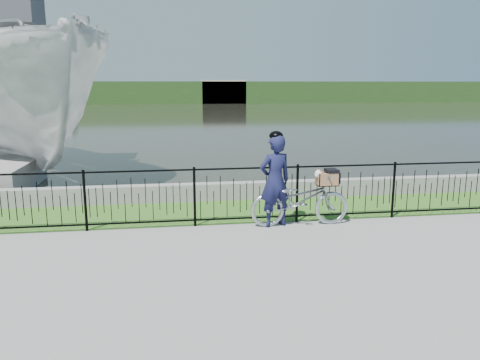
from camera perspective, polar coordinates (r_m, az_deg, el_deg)
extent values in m
plane|color=gray|center=(7.65, 2.77, -8.82)|extent=(120.00, 120.00, 0.00)
cube|color=#37651F|center=(10.09, -0.11, -3.69)|extent=(60.00, 2.00, 0.01)
plane|color=#27271E|center=(40.14, -6.50, 7.75)|extent=(120.00, 120.00, 0.00)
cube|color=gray|center=(11.00, -0.87, -1.34)|extent=(60.00, 0.30, 0.40)
cube|color=#27471B|center=(67.05, -7.40, 10.55)|extent=(120.00, 6.00, 3.00)
cube|color=#B2A38F|center=(67.11, -23.17, 10.15)|extent=(8.00, 4.00, 4.00)
cube|color=#B2A38F|center=(65.95, -2.06, 10.71)|extent=(6.00, 3.00, 3.20)
imported|color=#A7ACB3|center=(9.00, 7.28, -2.41)|extent=(1.90, 0.66, 1.00)
cube|color=black|center=(9.10, 10.54, -0.61)|extent=(0.38, 0.18, 0.02)
cube|color=#88603F|center=(9.10, 10.54, -0.57)|extent=(0.39, 0.28, 0.01)
cube|color=#88603F|center=(9.20, 10.30, 0.32)|extent=(0.39, 0.02, 0.25)
cube|color=#88603F|center=(8.95, 10.85, -0.01)|extent=(0.39, 0.02, 0.25)
cube|color=#88603F|center=(9.14, 11.69, 0.19)|extent=(0.02, 0.28, 0.25)
cube|color=#88603F|center=(9.01, 9.43, 0.12)|extent=(0.02, 0.28, 0.25)
cube|color=black|center=(9.07, 11.12, 1.13)|extent=(0.22, 0.30, 0.06)
cube|color=black|center=(9.14, 11.80, 0.35)|extent=(0.02, 0.30, 0.20)
ellipsoid|color=silver|center=(9.07, 10.45, 0.19)|extent=(0.31, 0.22, 0.20)
sphere|color=silver|center=(8.98, 9.57, 0.76)|extent=(0.15, 0.15, 0.15)
sphere|color=silver|center=(8.95, 9.30, 0.54)|extent=(0.07, 0.07, 0.07)
sphere|color=black|center=(8.94, 9.16, 0.49)|extent=(0.02, 0.02, 0.02)
cone|color=olive|center=(9.03, 9.46, 1.20)|extent=(0.06, 0.08, 0.08)
cone|color=olive|center=(8.94, 9.78, 1.09)|extent=(0.06, 0.08, 0.08)
imported|color=#15173B|center=(8.83, 4.29, -0.14)|extent=(0.72, 0.57, 1.75)
ellipsoid|color=black|center=(8.70, 4.37, 5.37)|extent=(0.26, 0.29, 0.18)
imported|color=silver|center=(15.99, -26.41, 8.34)|extent=(9.27, 11.26, 4.17)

